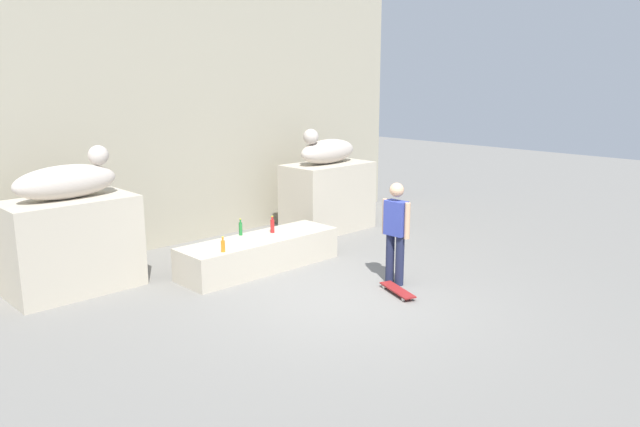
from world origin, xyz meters
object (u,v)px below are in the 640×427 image
skateboard (397,290)px  bottle_green (241,228)px  bottle_red (272,226)px  bottle_orange (223,246)px  statue_reclining_left (68,180)px  statue_reclining_right (327,150)px  skater (396,229)px

skateboard → bottle_green: bearing=-142.0°
bottle_red → bottle_orange: (-1.35, -0.40, -0.03)m
statue_reclining_left → bottle_orange: (1.80, -1.44, -1.10)m
skateboard → bottle_orange: 2.85m
statue_reclining_right → bottle_orange: (-3.74, -1.44, -1.10)m
statue_reclining_left → skater: size_ratio=0.98×
statue_reclining_left → statue_reclining_right: same height
bottle_red → skateboard: bearing=-82.4°
statue_reclining_right → skateboard: size_ratio=2.01×
statue_reclining_left → skater: (3.85, -3.30, -0.84)m
bottle_orange → bottle_green: size_ratio=0.85×
skateboard → bottle_green: bottle_green is taller
skater → bottle_green: (-1.22, 2.51, -0.24)m
skater → bottle_green: skater is taller
statue_reclining_left → skateboard: 5.34m
statue_reclining_right → skater: bearing=57.9°
statue_reclining_right → skater: (-1.68, -3.30, -0.84)m
bottle_orange → bottle_green: (0.83, 0.65, 0.02)m
bottle_orange → skater: bearing=-42.1°
statue_reclining_right → bottle_orange: statue_reclining_right is taller
skateboard → statue_reclining_right: bearing=172.0°
skateboard → bottle_green: (-0.87, 2.86, 0.62)m
skateboard → skater: bearing=156.1°
bottle_orange → bottle_green: bottle_green is taller
statue_reclining_right → bottle_red: bearing=18.4°
statue_reclining_left → bottle_green: 2.95m
skateboard → bottle_orange: bearing=-121.3°
statue_reclining_left → bottle_red: bearing=-21.4°
bottle_red → bottle_green: (-0.52, 0.25, -0.00)m
statue_reclining_right → bottle_orange: bearing=16.0°
statue_reclining_right → bottle_orange: 4.15m
statue_reclining_left → statue_reclining_right: size_ratio=0.99×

